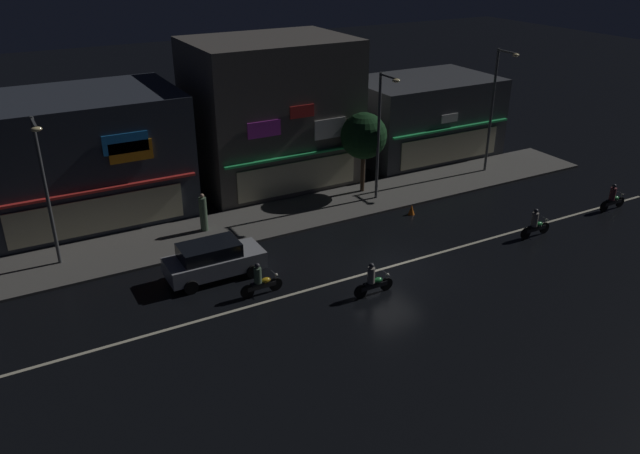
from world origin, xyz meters
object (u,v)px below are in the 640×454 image
(motorcycle_opposite_lane, at_px, (260,281))
(streetlamp_west, at_px, (45,181))
(pedestrian_on_sidewalk, at_px, (203,213))
(streetlamp_mid, at_px, (381,127))
(parked_car_near_kerb, at_px, (213,259))
(motorcycle_lead, at_px, (613,199))
(motorcycle_trailing_far, at_px, (535,225))
(streetlamp_east, at_px, (495,102))
(motorcycle_following, at_px, (373,281))
(traffic_cone, at_px, (412,210))

(motorcycle_opposite_lane, bearing_deg, streetlamp_west, 132.05)
(streetlamp_west, bearing_deg, pedestrian_on_sidewalk, 2.72)
(streetlamp_mid, bearing_deg, parked_car_near_kerb, -161.47)
(parked_car_near_kerb, distance_m, motorcycle_lead, 22.09)
(motorcycle_trailing_far, bearing_deg, streetlamp_east, -113.62)
(streetlamp_west, xyz_separation_m, streetlamp_mid, (17.04, -0.48, 0.14))
(streetlamp_east, xyz_separation_m, motorcycle_lead, (1.98, -7.72, -3.95))
(motorcycle_lead, height_order, motorcycle_trailing_far, same)
(parked_car_near_kerb, relative_size, motorcycle_opposite_lane, 2.26)
(pedestrian_on_sidewalk, distance_m, motorcycle_opposite_lane, 6.96)
(pedestrian_on_sidewalk, bearing_deg, motorcycle_trailing_far, -150.85)
(streetlamp_west, relative_size, motorcycle_opposite_lane, 3.60)
(motorcycle_lead, bearing_deg, streetlamp_mid, -31.09)
(motorcycle_opposite_lane, bearing_deg, motorcycle_following, -33.42)
(streetlamp_mid, height_order, motorcycle_lead, streetlamp_mid)
(motorcycle_following, bearing_deg, streetlamp_east, -150.56)
(streetlamp_west, relative_size, streetlamp_mid, 0.96)
(motorcycle_opposite_lane, bearing_deg, streetlamp_east, 14.93)
(pedestrian_on_sidewalk, bearing_deg, streetlamp_west, 62.32)
(motorcycle_opposite_lane, relative_size, motorcycle_trailing_far, 1.00)
(streetlamp_mid, height_order, parked_car_near_kerb, streetlamp_mid)
(streetlamp_east, xyz_separation_m, motorcycle_opposite_lane, (-18.66, -6.62, -3.95))
(streetlamp_west, height_order, motorcycle_lead, streetlamp_west)
(streetlamp_mid, height_order, motorcycle_opposite_lane, streetlamp_mid)
(streetlamp_mid, height_order, streetlamp_east, streetlamp_east)
(streetlamp_mid, xyz_separation_m, motorcycle_following, (-5.90, -8.41, -3.70))
(streetlamp_east, height_order, motorcycle_trailing_far, streetlamp_east)
(streetlamp_east, distance_m, motorcycle_following, 17.48)
(streetlamp_east, relative_size, motorcycle_lead, 3.99)
(motorcycle_following, bearing_deg, motorcycle_opposite_lane, -30.88)
(streetlamp_east, bearing_deg, streetlamp_mid, -176.79)
(motorcycle_lead, xyz_separation_m, motorcycle_following, (-16.50, -1.17, 0.00))
(streetlamp_west, height_order, pedestrian_on_sidewalk, streetlamp_west)
(streetlamp_mid, distance_m, streetlamp_east, 8.64)
(streetlamp_mid, bearing_deg, pedestrian_on_sidewalk, 175.40)
(parked_car_near_kerb, bearing_deg, motorcycle_trailing_far, 165.98)
(streetlamp_east, bearing_deg, motorcycle_following, -148.50)
(streetlamp_mid, distance_m, traffic_cone, 4.77)
(pedestrian_on_sidewalk, xyz_separation_m, motorcycle_lead, (20.65, -8.05, -0.43))
(motorcycle_lead, height_order, motorcycle_following, same)
(streetlamp_mid, bearing_deg, motorcycle_opposite_lane, -148.55)
(streetlamp_east, distance_m, motorcycle_opposite_lane, 20.19)
(pedestrian_on_sidewalk, bearing_deg, parked_car_near_kerb, 135.27)
(streetlamp_east, xyz_separation_m, parked_car_near_kerb, (-19.84, -4.24, -3.71))
(parked_car_near_kerb, relative_size, traffic_cone, 7.82)
(motorcycle_lead, height_order, traffic_cone, motorcycle_lead)
(motorcycle_lead, xyz_separation_m, traffic_cone, (-10.06, 4.80, -0.36))
(streetlamp_east, bearing_deg, traffic_cone, -160.09)
(pedestrian_on_sidewalk, bearing_deg, motorcycle_following, 173.84)
(pedestrian_on_sidewalk, xyz_separation_m, motorcycle_trailing_far, (14.37, -8.44, -0.43))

